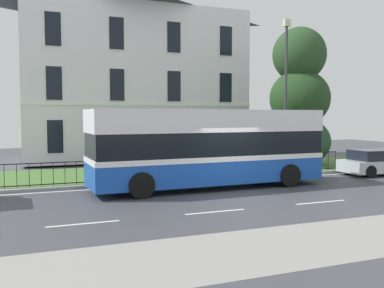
# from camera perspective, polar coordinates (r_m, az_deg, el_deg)

# --- Properties ---
(ground_plane) EXTENTS (60.00, 56.00, 0.18)m
(ground_plane) POSITION_cam_1_polar(r_m,az_deg,el_deg) (16.96, 5.08, -6.37)
(ground_plane) COLOR #3E4045
(georgian_townhouse) EXTENTS (14.56, 8.19, 11.71)m
(georgian_townhouse) POSITION_cam_1_polar(r_m,az_deg,el_deg) (30.48, -8.17, 9.51)
(georgian_townhouse) COLOR white
(georgian_townhouse) RESTS_ON ground_plane
(iron_verge_railing) EXTENTS (16.49, 0.04, 0.97)m
(iron_verge_railing) POSITION_cam_1_polar(r_m,az_deg,el_deg) (19.60, -0.31, -3.08)
(iron_verge_railing) COLOR black
(iron_verge_railing) RESTS_ON ground_plane
(evergreen_tree) EXTENTS (4.13, 4.19, 8.08)m
(evergreen_tree) POSITION_cam_1_polar(r_m,az_deg,el_deg) (25.66, 13.81, 4.80)
(evergreen_tree) COLOR #423328
(evergreen_tree) RESTS_ON ground_plane
(single_decker_bus) EXTENTS (9.80, 2.80, 3.21)m
(single_decker_bus) POSITION_cam_1_polar(r_m,az_deg,el_deg) (17.61, 2.22, -0.40)
(single_decker_bus) COLOR #184CB2
(single_decker_bus) RESTS_ON ground_plane
(parked_hatchback_01) EXTENTS (3.86, 1.94, 1.26)m
(parked_hatchback_01) POSITION_cam_1_polar(r_m,az_deg,el_deg) (23.51, 23.39, -2.26)
(parked_hatchback_01) COLOR silver
(parked_hatchback_01) RESTS_ON ground_plane
(street_lamp_post) EXTENTS (0.36, 0.24, 7.83)m
(street_lamp_post) POSITION_cam_1_polar(r_m,az_deg,el_deg) (23.21, 12.36, 7.60)
(street_lamp_post) COLOR #333338
(street_lamp_post) RESTS_ON ground_plane
(litter_bin) EXTENTS (0.45, 0.45, 1.10)m
(litter_bin) POSITION_cam_1_polar(r_m,az_deg,el_deg) (19.33, -11.19, -3.11)
(litter_bin) COLOR #23472D
(litter_bin) RESTS_ON ground_plane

